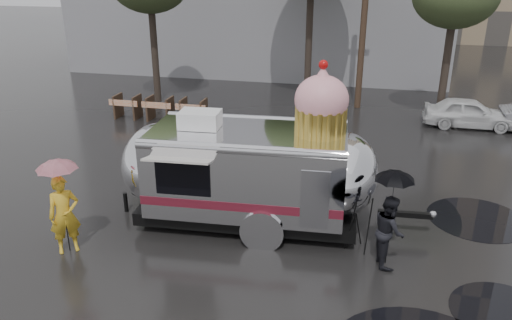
% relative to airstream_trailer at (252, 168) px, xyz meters
% --- Properties ---
extents(ground, '(120.00, 120.00, 0.00)m').
position_rel_airstream_trailer_xyz_m(ground, '(-0.37, -2.21, -1.52)').
color(ground, black).
rests_on(ground, ground).
extents(utility_pole, '(1.60, 0.28, 9.00)m').
position_rel_airstream_trailer_xyz_m(utility_pole, '(2.13, 11.79, 3.10)').
color(utility_pole, '#473323').
rests_on(utility_pole, ground).
extents(barricade_row, '(4.30, 0.80, 1.00)m').
position_rel_airstream_trailer_xyz_m(barricade_row, '(-5.92, 7.75, -1.00)').
color(barricade_row, '#473323').
rests_on(barricade_row, ground).
extents(airstream_trailer, '(8.03, 3.38, 4.33)m').
position_rel_airstream_trailer_xyz_m(airstream_trailer, '(0.00, 0.00, 0.00)').
color(airstream_trailer, silver).
rests_on(airstream_trailer, ground).
extents(person_left, '(0.80, 0.77, 1.87)m').
position_rel_airstream_trailer_xyz_m(person_left, '(-3.82, -2.34, -0.59)').
color(person_left, gold).
rests_on(person_left, ground).
extents(umbrella_pink, '(1.11, 1.11, 2.30)m').
position_rel_airstream_trailer_xyz_m(umbrella_pink, '(-3.82, -2.34, 0.41)').
color(umbrella_pink, pink).
rests_on(umbrella_pink, ground).
extents(person_right, '(0.60, 0.86, 1.64)m').
position_rel_airstream_trailer_xyz_m(person_right, '(3.36, -1.17, -0.70)').
color(person_right, black).
rests_on(person_right, ground).
extents(umbrella_black, '(1.05, 1.05, 2.26)m').
position_rel_airstream_trailer_xyz_m(umbrella_black, '(3.36, -1.17, 0.39)').
color(umbrella_black, black).
rests_on(umbrella_black, ground).
extents(tripod, '(0.57, 0.55, 1.39)m').
position_rel_airstream_trailer_xyz_m(tripod, '(2.70, -0.72, -0.71)').
color(tripod, black).
rests_on(tripod, ground).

